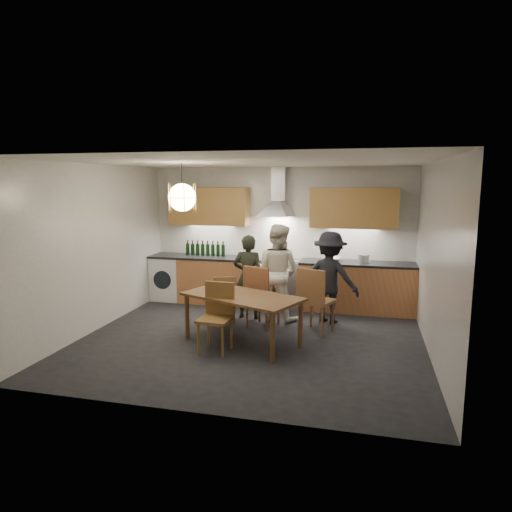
% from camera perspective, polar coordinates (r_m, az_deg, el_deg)
% --- Properties ---
extents(ground, '(5.00, 5.00, 0.00)m').
position_cam_1_polar(ground, '(6.91, -0.62, -10.41)').
color(ground, black).
rests_on(ground, ground).
extents(room_shell, '(5.02, 4.52, 2.61)m').
position_cam_1_polar(room_shell, '(6.54, -0.65, 3.84)').
color(room_shell, white).
rests_on(room_shell, ground).
extents(counter_run, '(5.00, 0.62, 0.90)m').
position_cam_1_polar(counter_run, '(8.61, 2.75, -3.34)').
color(counter_run, '#CE824F').
rests_on(counter_run, ground).
extents(range_stove, '(0.90, 0.60, 0.92)m').
position_cam_1_polar(range_stove, '(8.61, 2.58, -3.40)').
color(range_stove, silver).
rests_on(range_stove, ground).
extents(wall_fixtures, '(4.30, 0.54, 1.10)m').
position_cam_1_polar(wall_fixtures, '(8.53, 2.81, 6.20)').
color(wall_fixtures, tan).
rests_on(wall_fixtures, ground).
extents(pendant_lamp, '(0.43, 0.43, 0.70)m').
position_cam_1_polar(pendant_lamp, '(6.74, -9.21, 7.24)').
color(pendant_lamp, black).
rests_on(pendant_lamp, ground).
extents(dining_table, '(1.89, 1.44, 0.72)m').
position_cam_1_polar(dining_table, '(6.59, -1.74, -5.62)').
color(dining_table, brown).
rests_on(dining_table, ground).
extents(chair_back_left, '(0.49, 0.49, 0.81)m').
position_cam_1_polar(chair_back_left, '(7.52, -3.98, -5.08)').
color(chair_back_left, brown).
rests_on(chair_back_left, ground).
extents(chair_back_mid, '(0.58, 0.58, 1.02)m').
position_cam_1_polar(chair_back_mid, '(7.27, 0.48, -4.61)').
color(chair_back_mid, brown).
rests_on(chair_back_mid, ground).
extents(chair_back_right, '(0.60, 0.60, 1.03)m').
position_cam_1_polar(chair_back_right, '(7.04, 7.26, -5.07)').
color(chair_back_right, brown).
rests_on(chair_back_right, ground).
extents(chair_front, '(0.45, 0.45, 0.95)m').
position_cam_1_polar(chair_front, '(6.38, -4.87, -6.98)').
color(chair_front, brown).
rests_on(chair_front, ground).
extents(person_left, '(0.54, 0.37, 1.45)m').
position_cam_1_polar(person_left, '(7.79, -0.97, -2.61)').
color(person_left, black).
rests_on(person_left, ground).
extents(person_mid, '(0.94, 0.82, 1.63)m').
position_cam_1_polar(person_mid, '(7.74, 2.68, -2.00)').
color(person_mid, silver).
rests_on(person_mid, ground).
extents(person_right, '(1.09, 0.79, 1.53)m').
position_cam_1_polar(person_right, '(7.64, 9.18, -2.66)').
color(person_right, black).
rests_on(person_right, ground).
extents(mixing_bowl, '(0.36, 0.36, 0.08)m').
position_cam_1_polar(mixing_bowl, '(8.34, 9.55, -0.44)').
color(mixing_bowl, silver).
rests_on(mixing_bowl, counter_run).
extents(stock_pot, '(0.22, 0.22, 0.14)m').
position_cam_1_polar(stock_pot, '(8.34, 13.27, -0.36)').
color(stock_pot, silver).
rests_on(stock_pot, counter_run).
extents(wine_bottles, '(0.80, 0.07, 0.29)m').
position_cam_1_polar(wine_bottles, '(8.95, -6.36, 0.97)').
color(wine_bottles, black).
rests_on(wine_bottles, counter_run).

